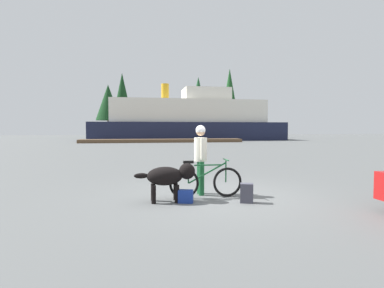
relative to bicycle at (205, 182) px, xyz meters
The scene contains 12 objects.
ground_plane 0.53m from the bicycle, 13.93° to the left, with size 160.00×160.00×0.00m, color #595B5B.
bicycle is the anchor object (origin of this frame).
person_cyclist 0.75m from the bicycle, 96.34° to the left, with size 0.32×0.53×1.72m.
dog 0.94m from the bicycle, 163.86° to the right, with size 1.36×0.49×0.86m.
backpack 1.03m from the bicycle, 39.17° to the right, with size 0.28×0.20×0.43m, color #3F3F4C.
handbag_pannier 0.73m from the bicycle, 141.42° to the right, with size 0.32×0.18×0.28m, color navy.
dock_pier 30.11m from the bicycle, 87.71° to the left, with size 19.30×2.34×0.40m, color brown.
ferry_boat 38.33m from the bicycle, 81.56° to the left, with size 27.31×8.92×8.15m.
pine_tree_far_left 48.81m from the bicycle, 98.05° to the left, with size 4.29×4.29×9.29m.
pine_tree_center 51.66m from the bicycle, 95.11° to the left, with size 3.71×3.71×11.86m.
pine_tree_far_right 51.08m from the bicycle, 72.70° to the left, with size 3.45×3.45×12.75m.
pine_tree_mid_back 57.94m from the bicycle, 79.26° to the left, with size 4.32×4.32×12.46m.
Camera 1 is at (-1.88, -7.14, 1.63)m, focal length 28.77 mm.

